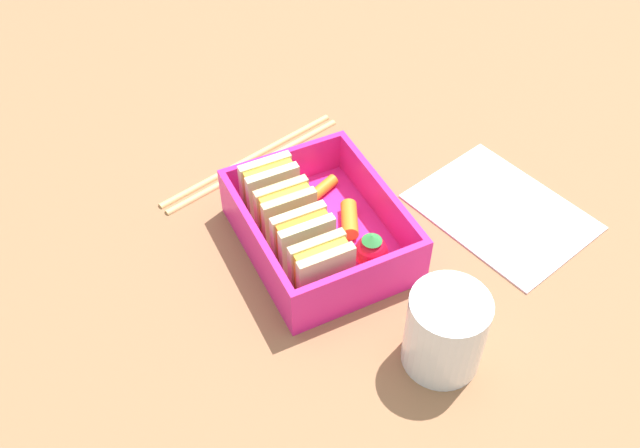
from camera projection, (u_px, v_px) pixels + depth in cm
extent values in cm
cube|color=#926242|center=(320.00, 252.00, 64.85)|extent=(120.00, 120.00, 2.00)
cube|color=#E9228D|center=(320.00, 240.00, 63.68)|extent=(15.82, 12.69, 1.20)
cube|color=#E9228D|center=(256.00, 243.00, 60.00)|extent=(15.82, 0.60, 3.90)
cube|color=#E9228D|center=(381.00, 199.00, 63.65)|extent=(15.82, 0.60, 3.90)
cube|color=#E9228D|center=(362.00, 282.00, 57.15)|extent=(0.60, 11.49, 3.90)
cube|color=#E9228D|center=(284.00, 167.00, 66.50)|extent=(0.60, 11.49, 3.90)
cube|color=#D3B988|center=(326.00, 275.00, 56.95)|extent=(0.83, 4.90, 4.98)
cube|color=yellow|center=(322.00, 268.00, 57.46)|extent=(0.83, 4.51, 4.58)
cube|color=#D3B988|center=(317.00, 261.00, 57.97)|extent=(0.83, 4.90, 4.98)
cube|color=beige|center=(307.00, 246.00, 59.10)|extent=(0.83, 4.90, 4.98)
cube|color=orange|center=(303.00, 239.00, 59.61)|extent=(0.83, 4.51, 4.58)
cube|color=beige|center=(299.00, 232.00, 60.13)|extent=(0.83, 4.90, 4.98)
cube|color=#E3BD7F|center=(290.00, 218.00, 61.26)|extent=(0.83, 4.90, 4.98)
cube|color=yellow|center=(286.00, 212.00, 61.77)|extent=(0.83, 4.51, 4.58)
cube|color=#E3BD7F|center=(282.00, 206.00, 62.28)|extent=(0.83, 4.90, 4.98)
cube|color=beige|center=(273.00, 193.00, 63.41)|extent=(0.83, 4.90, 4.98)
cube|color=yellow|center=(270.00, 187.00, 63.92)|extent=(0.83, 4.51, 4.58)
cube|color=beige|center=(266.00, 181.00, 64.43)|extent=(0.83, 4.90, 4.98)
sphere|color=red|center=(371.00, 252.00, 60.01)|extent=(2.89, 2.89, 2.89)
cone|color=#30873F|center=(372.00, 238.00, 58.74)|extent=(1.73, 1.73, 0.60)
cylinder|color=orange|center=(349.00, 219.00, 63.60)|extent=(4.06, 2.95, 1.48)
cylinder|color=orange|center=(318.00, 192.00, 66.23)|extent=(2.86, 4.63, 1.12)
cylinder|color=tan|center=(255.00, 163.00, 71.12)|extent=(5.82, 20.38, 0.70)
cylinder|color=tan|center=(249.00, 157.00, 71.71)|extent=(5.82, 20.38, 0.70)
cylinder|color=white|center=(445.00, 331.00, 53.42)|extent=(6.11, 6.11, 7.09)
cube|color=silver|center=(501.00, 211.00, 66.71)|extent=(17.81, 15.12, 0.40)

